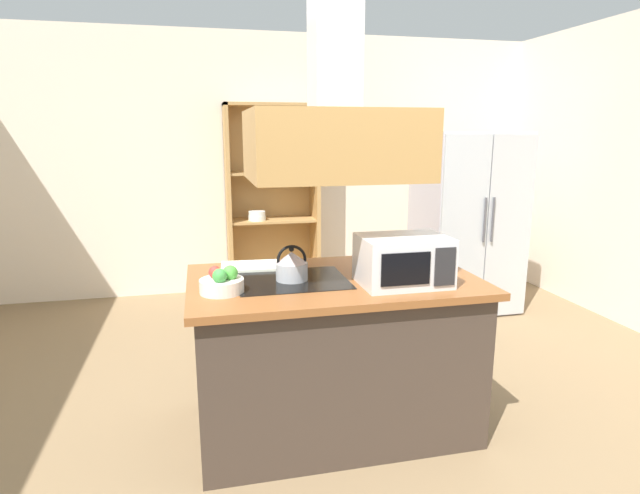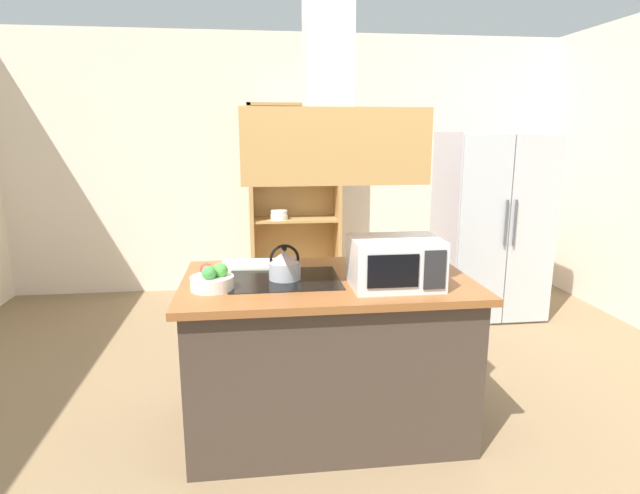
{
  "view_description": "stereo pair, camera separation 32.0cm",
  "coord_description": "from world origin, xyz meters",
  "px_view_note": "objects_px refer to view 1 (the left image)",
  "views": [
    {
      "loc": [
        -0.7,
        -2.61,
        1.69
      ],
      "look_at": [
        0.0,
        0.43,
        1.0
      ],
      "focal_mm": 29.06,
      "sensor_mm": 36.0,
      "label": 1
    },
    {
      "loc": [
        -0.39,
        -2.67,
        1.69
      ],
      "look_at": [
        0.0,
        0.43,
        1.0
      ],
      "focal_mm": 29.06,
      "sensor_mm": 36.0,
      "label": 2
    }
  ],
  "objects_px": {
    "refrigerator": "(466,222)",
    "microwave": "(403,260)",
    "kettle": "(292,266)",
    "cutting_board": "(250,266)",
    "fruit_bowl": "(222,283)",
    "dish_cabinet": "(272,211)"
  },
  "relations": [
    {
      "from": "dish_cabinet",
      "to": "microwave",
      "type": "relative_size",
      "value": 4.3
    },
    {
      "from": "refrigerator",
      "to": "fruit_bowl",
      "type": "height_order",
      "value": "refrigerator"
    },
    {
      "from": "kettle",
      "to": "microwave",
      "type": "height_order",
      "value": "microwave"
    },
    {
      "from": "kettle",
      "to": "microwave",
      "type": "xyz_separation_m",
      "value": [
        0.57,
        -0.2,
        0.05
      ]
    },
    {
      "from": "cutting_board",
      "to": "fruit_bowl",
      "type": "xyz_separation_m",
      "value": [
        -0.18,
        -0.46,
        0.04
      ]
    },
    {
      "from": "dish_cabinet",
      "to": "microwave",
      "type": "distance_m",
      "value": 2.92
    },
    {
      "from": "kettle",
      "to": "fruit_bowl",
      "type": "xyz_separation_m",
      "value": [
        -0.38,
        -0.14,
        -0.03
      ]
    },
    {
      "from": "microwave",
      "to": "refrigerator",
      "type": "bearing_deg",
      "value": 53.66
    },
    {
      "from": "microwave",
      "to": "kettle",
      "type": "bearing_deg",
      "value": 160.42
    },
    {
      "from": "dish_cabinet",
      "to": "cutting_board",
      "type": "relative_size",
      "value": 5.82
    },
    {
      "from": "fruit_bowl",
      "to": "kettle",
      "type": "bearing_deg",
      "value": 19.92
    },
    {
      "from": "kettle",
      "to": "microwave",
      "type": "bearing_deg",
      "value": -19.58
    },
    {
      "from": "dish_cabinet",
      "to": "cutting_board",
      "type": "distance_m",
      "value": 2.42
    },
    {
      "from": "dish_cabinet",
      "to": "fruit_bowl",
      "type": "distance_m",
      "value": 2.91
    },
    {
      "from": "cutting_board",
      "to": "microwave",
      "type": "bearing_deg",
      "value": -34.55
    },
    {
      "from": "refrigerator",
      "to": "dish_cabinet",
      "type": "bearing_deg",
      "value": 152.19
    },
    {
      "from": "kettle",
      "to": "fruit_bowl",
      "type": "height_order",
      "value": "kettle"
    },
    {
      "from": "refrigerator",
      "to": "microwave",
      "type": "relative_size",
      "value": 3.7
    },
    {
      "from": "cutting_board",
      "to": "microwave",
      "type": "height_order",
      "value": "microwave"
    },
    {
      "from": "cutting_board",
      "to": "dish_cabinet",
      "type": "bearing_deg",
      "value": 79.07
    },
    {
      "from": "microwave",
      "to": "fruit_bowl",
      "type": "distance_m",
      "value": 0.95
    },
    {
      "from": "kettle",
      "to": "cutting_board",
      "type": "relative_size",
      "value": 0.58
    }
  ]
}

